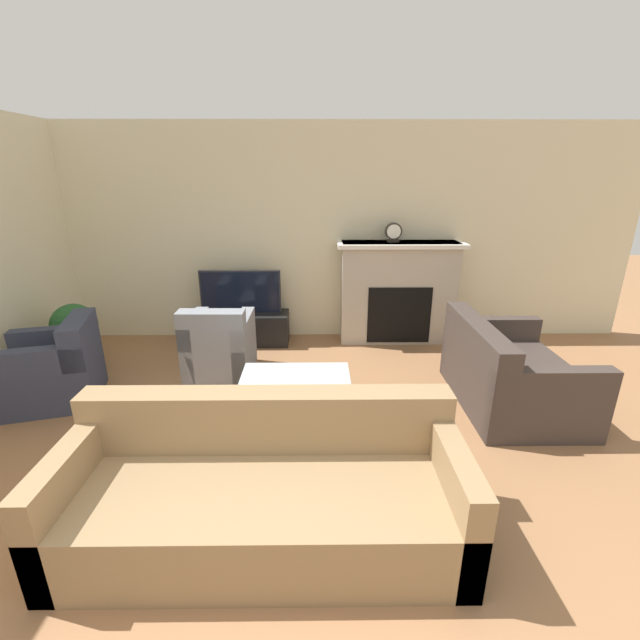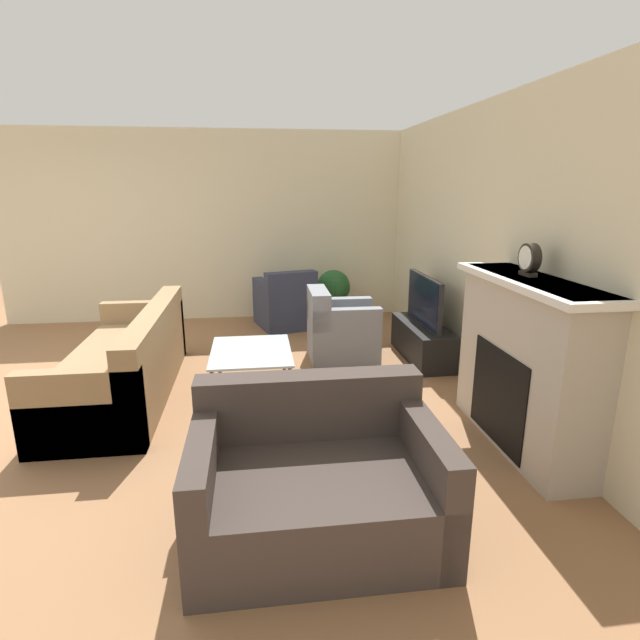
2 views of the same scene
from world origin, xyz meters
name	(u,v)px [view 2 (image 2 of 2)]	position (x,y,z in m)	size (l,w,h in m)	color
ground_plane	(36,401)	(0.00, 0.00, 0.00)	(20.00, 20.00, 0.00)	#936642
wall_back	(483,248)	(0.00, 4.25, 1.35)	(8.71, 0.06, 2.70)	beige
wall_left	(257,227)	(-2.89, 2.11, 1.35)	(0.06, 7.22, 2.70)	beige
fireplace	(525,361)	(1.32, 4.02, 0.67)	(1.57, 0.44, 1.30)	#B2A899
tv_stand	(422,341)	(-0.68, 3.93, 0.20)	(1.18, 0.40, 0.40)	black
tv	(424,300)	(-0.68, 3.93, 0.69)	(1.01, 0.05, 0.56)	#232328
couch_sectional	(126,366)	(-0.05, 0.82, 0.29)	(2.34, 0.89, 0.82)	#8C704C
couch_loveseat	(316,484)	(2.09, 2.36, 0.29)	(0.98, 1.38, 0.82)	#3D332D
armchair_by_window	(285,306)	(-2.24, 2.46, 0.30)	(0.95, 0.88, 0.82)	#33384C
armchair_accent	(340,334)	(-0.78, 2.99, 0.31)	(0.68, 0.76, 0.82)	gray
coffee_table	(251,354)	(0.08, 1.99, 0.40)	(0.95, 0.75, 0.44)	#333338
potted_plant	(333,289)	(-2.40, 3.17, 0.49)	(0.48, 0.48, 0.76)	beige
mantel_clock	(529,259)	(1.22, 4.02, 1.42)	(0.21, 0.07, 0.24)	#28231E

